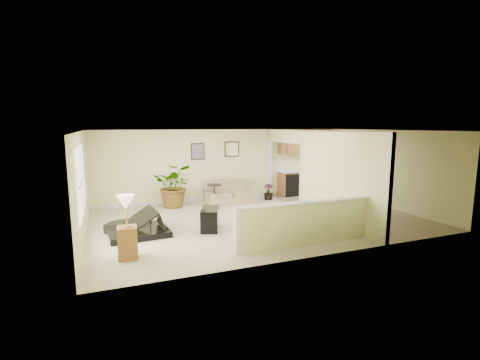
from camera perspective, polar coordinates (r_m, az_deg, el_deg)
name	(u,v)px	position (r m, az deg, el deg)	size (l,w,h in m)	color
floor	(258,219)	(9.94, 2.98, -6.48)	(9.00, 9.00, 0.00)	#BEB393
back_wall	(224,165)	(12.45, -2.69, 2.52)	(9.00, 0.04, 2.50)	#EBEAA0
front_wall	(321,196)	(7.10, 13.14, -2.60)	(9.00, 0.04, 2.50)	#EBEAA0
left_wall	(82,186)	(8.84, -24.56, -0.93)	(0.04, 6.00, 2.50)	#EBEAA0
right_wall	(384,169)	(12.24, 22.61, 1.73)	(0.04, 6.00, 2.50)	#EBEAA0
ceiling	(259,131)	(9.58, 3.11, 8.09)	(9.00, 6.00, 0.04)	silver
kitchen_vinyl	(349,210)	(11.56, 17.40, -4.66)	(2.70, 6.00, 0.01)	gray
interior_partition	(309,173)	(10.76, 11.24, 1.18)	(0.18, 5.99, 2.50)	#EBEAA0
pony_half_wall	(304,222)	(7.88, 10.50, -6.84)	(3.42, 0.22, 1.00)	#EBEAA0
left_window	(80,181)	(8.31, -24.72, -0.12)	(0.05, 2.15, 1.45)	white
wall_art_left	(198,152)	(12.10, -6.94, 4.66)	(0.48, 0.04, 0.58)	#3E2C16
wall_mirror	(232,149)	(12.47, -1.36, 5.08)	(0.55, 0.04, 0.55)	#3E2C16
kitchen_cabinets	(304,172)	(13.62, 10.51, 1.32)	(2.36, 0.65, 2.33)	brown
piano	(135,211)	(8.92, -16.86, -4.95)	(1.74, 1.80, 1.34)	black
piano_bench	(210,219)	(8.95, -4.91, -6.39)	(0.42, 0.84, 0.56)	black
loveseat	(229,192)	(12.04, -1.74, -1.97)	(1.68, 0.96, 0.96)	tan
accent_table	(214,192)	(11.71, -4.24, -1.91)	(0.47, 0.47, 0.69)	black
palm_plant	(175,186)	(11.48, -10.64, -0.94)	(1.56, 1.45, 1.43)	black
small_plant	(268,193)	(12.52, 4.67, -2.12)	(0.42, 0.42, 0.58)	black
lamp_stand	(127,232)	(7.34, -18.04, -8.10)	(0.40, 0.40, 1.29)	brown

